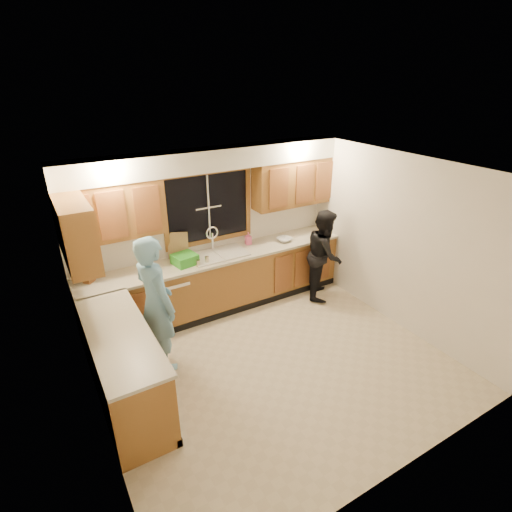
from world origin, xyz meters
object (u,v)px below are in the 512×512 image
at_px(sink, 218,258).
at_px(dish_crate, 185,259).
at_px(man, 156,304).
at_px(dishwasher, 168,299).
at_px(bowl, 284,239).
at_px(soap_bottle, 248,238).
at_px(stove, 137,400).
at_px(woman, 324,254).
at_px(knife_block, 88,274).

relative_size(sink, dish_crate, 2.70).
bearing_deg(man, dishwasher, -38.70).
xyz_separation_m(man, bowl, (2.43, 0.81, 0.05)).
bearing_deg(man, soap_bottle, -75.06).
distance_m(man, dish_crate, 1.09).
xyz_separation_m(stove, dish_crate, (1.25, 1.79, 0.54)).
xyz_separation_m(sink, woman, (1.66, -0.52, -0.11)).
bearing_deg(bowl, dishwasher, 178.85).
bearing_deg(soap_bottle, dish_crate, -171.66).
distance_m(soap_bottle, bowl, 0.61).
xyz_separation_m(sink, knife_block, (-1.85, 0.10, 0.17)).
bearing_deg(soap_bottle, stove, -140.78).
xyz_separation_m(dish_crate, soap_bottle, (1.15, 0.17, 0.03)).
xyz_separation_m(sink, stove, (-1.80, -1.82, -0.41)).
bearing_deg(knife_block, stove, -131.71).
bearing_deg(dish_crate, soap_bottle, 8.34).
bearing_deg(knife_block, man, -101.40).
height_order(dishwasher, man, man).
relative_size(sink, stove, 0.96).
bearing_deg(dish_crate, man, -130.10).
height_order(knife_block, dish_crate, knife_block).
xyz_separation_m(dishwasher, soap_bottle, (1.45, 0.15, 0.61)).
height_order(dishwasher, woman, woman).
relative_size(woman, knife_block, 6.40).
xyz_separation_m(dishwasher, dish_crate, (0.30, -0.02, 0.58)).
relative_size(dishwasher, man, 0.46).
relative_size(stove, man, 0.50).
height_order(stove, bowl, bowl).
distance_m(dishwasher, soap_bottle, 1.59).
relative_size(sink, knife_block, 3.66).
bearing_deg(sink, soap_bottle, 12.84).
relative_size(sink, dishwasher, 1.05).
bearing_deg(woman, knife_block, 119.89).
relative_size(man, soap_bottle, 8.79).
bearing_deg(stove, dish_crate, 55.10).
bearing_deg(knife_block, woman, -53.18).
distance_m(man, soap_bottle, 2.11).
distance_m(dishwasher, man, 1.06).
relative_size(dishwasher, soap_bottle, 4.02).
bearing_deg(dishwasher, stove, -117.69).
bearing_deg(dishwasher, soap_bottle, 5.99).
height_order(stove, woman, woman).
relative_size(sink, woman, 0.57).
height_order(dish_crate, bowl, dish_crate).
xyz_separation_m(stove, bowl, (2.98, 1.77, 0.50)).
relative_size(knife_block, soap_bottle, 1.15).
relative_size(man, woman, 1.19).
bearing_deg(sink, woman, -17.32).
distance_m(woman, knife_block, 3.58).
bearing_deg(stove, bowl, 30.71).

